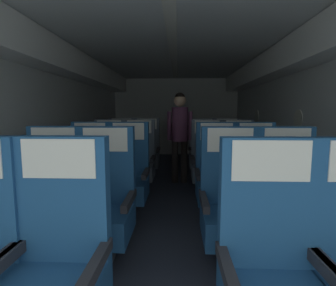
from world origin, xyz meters
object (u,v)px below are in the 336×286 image
object	(u,v)px
seat_d_left_aisle	(139,162)
seat_b_right_aisle	(288,206)
seat_e_left_window	(121,152)
flight_attendant	(180,128)
seat_d_right_aisle	(239,162)
seat_d_left_window	(108,162)
seat_e_right_aisle	(227,153)
seat_c_right_window	(217,178)
seat_c_right_aisle	(256,178)
seat_a_right_window	(273,276)
seat_b_right_window	(230,206)
seat_c_left_window	(89,176)
seat_a_left_aisle	(55,269)
seat_d_right_window	(207,162)
seat_b_left_aisle	(104,205)
seat_e_left_aisle	(147,152)
seat_b_left_window	(51,203)
seat_e_right_window	(202,153)
seat_c_left_aisle	(128,177)

from	to	relation	value
seat_d_left_aisle	seat_b_right_aisle	bearing A→B (deg)	-50.43
seat_e_left_window	flight_attendant	bearing A→B (deg)	-19.13
seat_d_right_aisle	seat_e_left_window	xyz separation A→B (m)	(-2.00, 0.90, 0.00)
seat_d_left_window	seat_e_right_aisle	distance (m)	2.18
seat_c_right_window	seat_c_right_aisle	bearing A→B (deg)	2.94
seat_a_right_window	seat_b_right_window	size ratio (longest dim) A/B	1.00
seat_e_left_window	seat_b_right_aisle	bearing A→B (deg)	-54.10
seat_d_right_aisle	seat_e_left_window	distance (m)	2.19
seat_a_right_window	seat_b_right_aisle	bearing A→B (deg)	63.99
seat_c_left_window	seat_a_left_aisle	bearing A→B (deg)	-75.72
seat_d_right_aisle	seat_d_right_window	bearing A→B (deg)	-177.69
seat_b_left_aisle	seat_c_right_window	world-z (taller)	same
seat_a_left_aisle	seat_b_right_aisle	bearing A→B (deg)	31.30
seat_e_left_aisle	flight_attendant	xyz separation A→B (m)	(0.62, -0.39, 0.48)
seat_d_right_window	seat_c_right_window	bearing A→B (deg)	-89.32
seat_e_left_window	seat_d_right_window	bearing A→B (deg)	-31.21
seat_b_left_window	seat_c_right_aisle	size ratio (longest dim) A/B	1.00
seat_a_right_window	flight_attendant	size ratio (longest dim) A/B	0.72
seat_d_right_window	seat_e_right_aisle	xyz separation A→B (m)	(0.46, 0.92, 0.00)
seat_b_left_window	seat_b_right_aisle	bearing A→B (deg)	0.34
seat_a_left_aisle	seat_a_right_window	xyz separation A→B (m)	(1.05, -0.02, 0.00)
seat_e_left_aisle	seat_a_right_window	bearing A→B (deg)	-74.09
seat_e_left_window	seat_e_left_aisle	bearing A→B (deg)	0.37
seat_c_right_window	seat_e_right_aisle	bearing A→B (deg)	76.17
seat_b_left_window	seat_c_left_window	size ratio (longest dim) A/B	1.00
seat_c_left_window	seat_d_right_aisle	size ratio (longest dim) A/B	1.00
seat_d_left_aisle	seat_e_left_window	world-z (taller)	same
seat_b_right_aisle	seat_e_right_window	world-z (taller)	same
seat_e_left_aisle	seat_d_left_window	bearing A→B (deg)	-117.45
seat_c_left_aisle	seat_e_right_window	distance (m)	2.11
flight_attendant	seat_c_left_window	bearing A→B (deg)	53.57
seat_e_right_aisle	seat_e_left_aisle	bearing A→B (deg)	179.86
seat_d_right_window	flight_attendant	distance (m)	0.83
seat_c_left_aisle	seat_d_left_aisle	distance (m)	0.93
seat_d_right_aisle	seat_e_right_aisle	distance (m)	0.90
seat_c_left_aisle	seat_d_left_aisle	xyz separation A→B (m)	(-0.01, 0.93, 0.00)
seat_a_left_aisle	seat_b_left_aisle	world-z (taller)	same
seat_e_right_window	seat_b_left_aisle	bearing A→B (deg)	-110.89
seat_e_left_window	flight_attendant	world-z (taller)	flight_attendant
seat_b_right_aisle	seat_a_left_aisle	bearing A→B (deg)	-148.70
seat_d_left_aisle	seat_e_left_aisle	world-z (taller)	same
seat_c_left_window	seat_d_left_window	distance (m)	0.90
seat_b_left_aisle	seat_c_left_aisle	bearing A→B (deg)	88.81
seat_d_left_window	seat_e_right_window	xyz separation A→B (m)	(1.51, 0.91, 0.00)
seat_c_right_window	seat_b_right_aisle	bearing A→B (deg)	-63.17
seat_a_left_aisle	seat_c_left_window	size ratio (longest dim) A/B	1.00
seat_a_left_aisle	seat_d_right_window	bearing A→B (deg)	69.21
seat_c_left_window	seat_b_right_aisle	bearing A→B (deg)	-25.05
seat_e_left_window	seat_d_left_window	bearing A→B (deg)	-89.71
seat_c_right_aisle	seat_c_right_window	distance (m)	0.46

